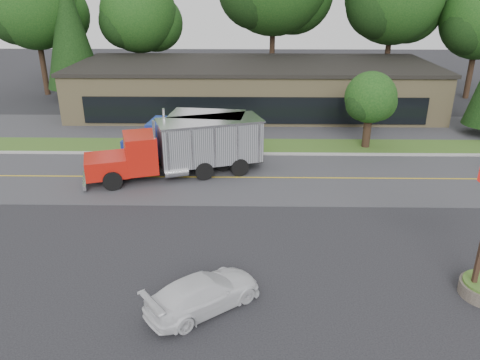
# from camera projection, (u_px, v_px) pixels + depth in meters

# --- Properties ---
(ground) EXTENTS (140.00, 140.00, 0.00)m
(ground) POSITION_uv_depth(u_px,v_px,m) (213.00, 257.00, 20.23)
(ground) COLOR #313136
(ground) RESTS_ON ground
(road) EXTENTS (60.00, 8.00, 0.02)m
(road) POSITION_uv_depth(u_px,v_px,m) (224.00, 177.00, 28.53)
(road) COLOR #4E4E53
(road) RESTS_ON ground
(center_line) EXTENTS (60.00, 0.12, 0.01)m
(center_line) POSITION_uv_depth(u_px,v_px,m) (224.00, 177.00, 28.53)
(center_line) COLOR gold
(center_line) RESTS_ON ground
(curb) EXTENTS (60.00, 0.30, 0.12)m
(curb) POSITION_uv_depth(u_px,v_px,m) (227.00, 154.00, 32.40)
(curb) COLOR #9E9E99
(curb) RESTS_ON ground
(grass_verge) EXTENTS (60.00, 3.40, 0.03)m
(grass_verge) POSITION_uv_depth(u_px,v_px,m) (228.00, 146.00, 34.06)
(grass_verge) COLOR #3E6522
(grass_verge) RESTS_ON ground
(far_parking) EXTENTS (60.00, 7.00, 0.02)m
(far_parking) POSITION_uv_depth(u_px,v_px,m) (230.00, 127.00, 38.67)
(far_parking) COLOR #4E4E53
(far_parking) RESTS_ON ground
(strip_mall) EXTENTS (32.00, 12.00, 4.00)m
(strip_mall) POSITION_uv_depth(u_px,v_px,m) (254.00, 88.00, 43.39)
(strip_mall) COLOR #98865D
(strip_mall) RESTS_ON ground
(tree_far_a) EXTENTS (9.53, 8.97, 13.59)m
(tree_far_a) POSITION_uv_depth(u_px,v_px,m) (36.00, 8.00, 46.80)
(tree_far_a) COLOR #382619
(tree_far_a) RESTS_ON ground
(tree_far_b) EXTENTS (8.40, 7.91, 11.99)m
(tree_far_b) POSITION_uv_depth(u_px,v_px,m) (140.00, 18.00, 48.86)
(tree_far_b) COLOR #382619
(tree_far_b) RESTS_ON ground
(tree_far_e) EXTENTS (8.06, 7.59, 11.50)m
(tree_far_e) POSITION_uv_depth(u_px,v_px,m) (480.00, 24.00, 45.67)
(tree_far_e) COLOR #382619
(tree_far_e) RESTS_ON ground
(evergreen_left) EXTENTS (5.50, 5.50, 12.49)m
(evergreen_left) POSITION_uv_depth(u_px,v_px,m) (69.00, 29.00, 45.49)
(evergreen_left) COLOR #382619
(evergreen_left) RESTS_ON ground
(tree_verge) EXTENTS (3.80, 3.58, 5.43)m
(tree_verge) POSITION_uv_depth(u_px,v_px,m) (371.00, 100.00, 32.61)
(tree_verge) COLOR #382619
(tree_verge) RESTS_ON ground
(dump_truck_red) EXTENTS (10.82, 5.58, 3.36)m
(dump_truck_red) POSITION_uv_depth(u_px,v_px,m) (186.00, 147.00, 28.31)
(dump_truck_red) COLOR black
(dump_truck_red) RESTS_ON ground
(dump_truck_blue) EXTENTS (8.03, 3.46, 3.36)m
(dump_truck_blue) POSITION_uv_depth(u_px,v_px,m) (191.00, 137.00, 30.15)
(dump_truck_blue) COLOR black
(dump_truck_blue) RESTS_ON ground
(rally_car) EXTENTS (4.57, 4.16, 1.28)m
(rally_car) POSITION_uv_depth(u_px,v_px,m) (204.00, 293.00, 16.84)
(rally_car) COLOR silver
(rally_car) RESTS_ON ground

